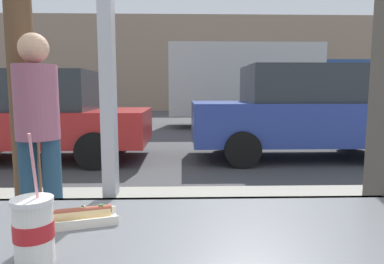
{
  "coord_description": "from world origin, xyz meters",
  "views": [
    {
      "loc": [
        0.28,
        -1.24,
        1.35
      ],
      "look_at": [
        0.38,
        2.27,
        0.92
      ],
      "focal_mm": 32.36,
      "sensor_mm": 36.0,
      "label": 1
    }
  ],
  "objects": [
    {
      "name": "parked_car_red",
      "position": [
        -2.55,
        5.48,
        0.86
      ],
      "size": [
        4.33,
        2.04,
        1.71
      ],
      "color": "red",
      "rests_on": "ground"
    },
    {
      "name": "building_facade_far",
      "position": [
        0.0,
        21.37,
        2.98
      ],
      "size": [
        28.0,
        1.2,
        5.97
      ],
      "primitive_type": "cube",
      "color": "gray",
      "rests_on": "ground"
    },
    {
      "name": "sidewalk_strip",
      "position": [
        0.0,
        1.6,
        0.07
      ],
      "size": [
        16.0,
        2.8,
        0.14
      ],
      "primitive_type": "cube",
      "color": "#9E998E",
      "rests_on": "ground"
    },
    {
      "name": "pedestrian",
      "position": [
        -0.82,
        1.39,
        1.07
      ],
      "size": [
        0.32,
        0.32,
        1.63
      ],
      "color": "navy",
      "rests_on": "sidewalk_strip"
    },
    {
      "name": "box_truck",
      "position": [
        3.18,
        11.35,
        1.59
      ],
      "size": [
        6.98,
        2.44,
        2.91
      ],
      "color": "beige",
      "rests_on": "ground"
    },
    {
      "name": "soda_cup_left",
      "position": [
        -0.07,
        -0.45,
        1.03
      ],
      "size": [
        0.1,
        0.1,
        0.31
      ],
      "color": "silver",
      "rests_on": "window_counter"
    },
    {
      "name": "hotdog_tray_far",
      "position": [
        -0.06,
        -0.22,
        0.97
      ],
      "size": [
        0.28,
        0.17,
        0.05
      ],
      "color": "silver",
      "rests_on": "window_counter"
    },
    {
      "name": "ground_plane",
      "position": [
        0.0,
        8.0,
        0.0
      ],
      "size": [
        60.0,
        60.0,
        0.0
      ],
      "primitive_type": "plane",
      "color": "#424244"
    },
    {
      "name": "parked_car_blue",
      "position": [
        2.69,
        5.48,
        0.91
      ],
      "size": [
        4.41,
        1.94,
        1.81
      ],
      "color": "#283D93",
      "rests_on": "ground"
    }
  ]
}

